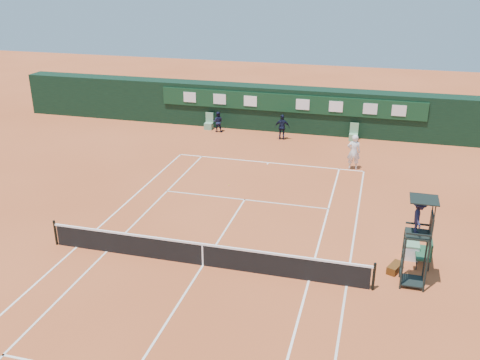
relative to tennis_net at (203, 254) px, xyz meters
name	(u,v)px	position (x,y,z in m)	size (l,w,h in m)	color
ground	(203,265)	(0.00, 0.00, -0.51)	(90.00, 90.00, 0.00)	#BD572C
court_lines	(203,265)	(0.00, 0.00, -0.50)	(11.05, 23.85, 0.01)	white
tennis_net	(203,254)	(0.00, 0.00, 0.00)	(12.90, 0.10, 1.10)	black
back_wall	(290,109)	(0.00, 18.74, 1.00)	(40.00, 1.65, 3.00)	black
linesman_chair_left	(209,125)	(-5.50, 17.48, -0.19)	(0.55, 0.50, 1.15)	#639874
linesman_chair_right	(353,136)	(4.50, 17.48, -0.19)	(0.55, 0.50, 1.15)	#63986C
umpire_chair	(419,224)	(7.73, 0.73, 1.95)	(0.96, 0.95, 3.42)	black
player_bench	(426,250)	(8.28, 2.38, 0.09)	(0.55, 1.20, 1.10)	#1B452C
tennis_bag	(395,268)	(7.16, 1.49, -0.36)	(0.35, 0.80, 0.30)	black
cooler	(411,251)	(7.77, 2.66, -0.18)	(0.57, 0.57, 0.65)	silver
tennis_ball	(229,185)	(-1.27, 7.92, -0.48)	(0.06, 0.06, 0.06)	gold
player	(354,152)	(4.83, 12.14, 0.51)	(0.74, 0.49, 2.03)	silver
ball_kid_left	(218,122)	(-4.69, 17.05, 0.20)	(0.69, 0.54, 1.42)	black
ball_kid_right	(282,127)	(-0.08, 16.49, 0.33)	(0.98, 0.41, 1.68)	black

